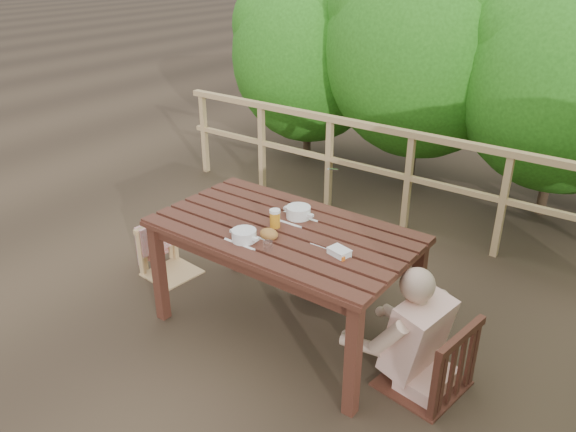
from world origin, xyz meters
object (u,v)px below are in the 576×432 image
Objects in this scene: table at (284,281)px; beer_glass at (275,219)px; soup_far at (298,213)px; woman at (347,224)px; butter_tub at (339,253)px; tumbler at (268,247)px; bread_roll at (269,234)px; chair_right at (430,321)px; chair_left at (168,231)px; soup_near at (244,236)px; chair_far at (345,240)px; diner_right at (438,300)px.

table is 12.39× the size of beer_glass.
table is 0.49m from soup_far.
butter_tub is (0.44, -0.85, 0.28)m from woman.
woman is at bearing 85.69° from table.
woman is 1.10m from tumbler.
bread_roll is 0.50m from butter_tub.
woman reaches higher than chair_right.
woman is (0.06, 0.75, 0.16)m from table.
chair_left is 1.27m from soup_near.
beer_glass is 1.06× the size of butter_tub.
chair_right reaches higher than chair_left.
butter_tub is (0.51, -0.28, -0.02)m from soup_far.
beer_glass reaches higher than tumbler.
chair_far is at bearing 85.57° from table.
table is 1.55× the size of woman.
chair_left is at bearing -170.84° from butter_tub.
woman is 15.46× the size of tumbler.
chair_right is (1.07, 0.05, 0.09)m from table.
chair_left is 1.33m from bread_roll.
soup_far is 0.51m from tumbler.
bread_roll is 0.97× the size of butter_tub.
soup_far is (-1.11, 0.14, 0.20)m from diner_right.
butter_tub is (0.50, -0.10, 0.44)m from table.
woman is 1.26m from diner_right.
chair_right is 1.24m from woman.
tumbler is at bearing -53.84° from bread_roll.
soup_near is at bearing 178.08° from tumbler.
woman reaches higher than chair_left.
woman is 4.20× the size of soup_near.
soup_near is at bearing -101.23° from chair_left.
bread_roll is 0.91× the size of beer_glass.
butter_tub is (0.55, -0.07, -0.04)m from beer_glass.
soup_far is at bearing 91.65° from diner_right.
butter_tub is at bearing 8.49° from bread_roll.
soup_near reaches higher than table.
chair_right reaches higher than table.
bread_roll is (1.24, -0.21, 0.44)m from chair_left.
chair_far is at bearing 81.69° from soup_near.
bread_roll is at bearing 106.08° from woman.
soup_near is (-1.19, -0.35, 0.20)m from diner_right.
chair_far is 3.01× the size of soup_far.
butter_tub is at bearing -7.23° from beer_glass.
beer_glass is at bearing -77.40° from chair_right.
tumbler is (-0.96, -0.35, 0.36)m from chair_right.
chair_right is 7.64× the size of bread_roll.
diner_right reaches higher than chair_left.
chair_right is 13.52× the size of tumbler.
chair_right reaches higher than chair_far.
bread_roll is (-0.05, -0.90, 0.42)m from chair_far.
bread_roll is at bearing -69.61° from chair_right.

